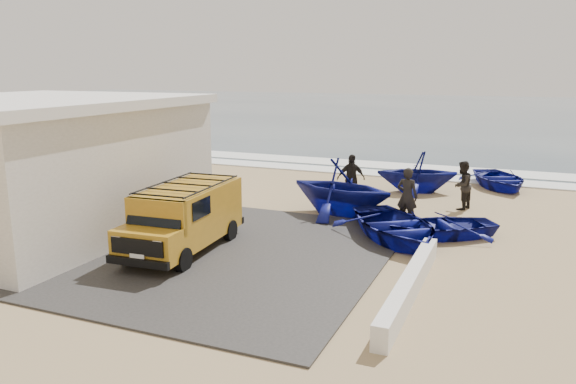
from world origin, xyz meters
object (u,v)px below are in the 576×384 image
(parapet, at_px, (410,285))
(boat_far_right, at_px, (499,179))
(boat_mid_left, at_px, (341,187))
(fisherman_middle, at_px, (462,185))
(boat_near_left, at_px, (395,226))
(boat_near_right, at_px, (441,226))
(van, at_px, (185,215))
(fisherman_back, at_px, (351,179))
(boat_far_left, at_px, (417,172))
(fisherman_front, at_px, (407,196))
(building, at_px, (35,164))

(parapet, distance_m, boat_far_right, 13.82)
(boat_mid_left, height_order, fisherman_middle, boat_mid_left)
(boat_near_left, height_order, boat_near_right, boat_near_left)
(van, relative_size, boat_near_left, 1.06)
(fisherman_back, bearing_deg, boat_mid_left, -117.23)
(boat_near_left, relative_size, boat_far_left, 1.31)
(boat_near_right, distance_m, fisherman_middle, 3.97)
(boat_near_right, bearing_deg, fisherman_front, -158.14)
(fisherman_middle, bearing_deg, fisherman_back, -60.86)
(building, distance_m, boat_far_right, 18.88)
(boat_mid_left, bearing_deg, boat_near_left, -120.32)
(van, relative_size, fisherman_middle, 2.54)
(building, bearing_deg, boat_far_right, 42.73)
(fisherman_back, bearing_deg, boat_far_right, 12.70)
(boat_mid_left, xyz_separation_m, fisherman_middle, (3.95, 2.54, -0.11))
(fisherman_front, bearing_deg, building, 33.38)
(building, distance_m, fisherman_middle, 15.08)
(building, relative_size, boat_far_right, 2.40)
(fisherman_back, bearing_deg, fisherman_middle, -23.92)
(boat_near_right, bearing_deg, boat_far_left, 165.91)
(van, bearing_deg, fisherman_front, 40.94)
(van, bearing_deg, boat_far_right, 54.74)
(van, height_order, boat_near_right, van)
(boat_mid_left, xyz_separation_m, boat_far_left, (1.87, 4.91, -0.14))
(boat_near_left, bearing_deg, fisherman_middle, 37.27)
(building, bearing_deg, fisherman_back, 40.95)
(boat_near_right, distance_m, boat_mid_left, 4.06)
(parapet, height_order, boat_near_right, boat_near_right)
(boat_far_left, distance_m, boat_far_right, 4.00)
(boat_far_right, bearing_deg, fisherman_back, -158.02)
(fisherman_front, bearing_deg, van, 53.26)
(boat_far_left, relative_size, fisherman_middle, 1.83)
(boat_near_left, distance_m, boat_mid_left, 3.43)
(boat_far_right, xyz_separation_m, fisherman_front, (-2.61, -7.64, 0.58))
(fisherman_back, bearing_deg, fisherman_front, -73.61)
(boat_near_right, xyz_separation_m, fisherman_middle, (0.19, 3.92, 0.56))
(building, xyz_separation_m, parapet, (12.50, -1.00, -1.89))
(building, relative_size, parapet, 1.57)
(parapet, height_order, fisherman_middle, fisherman_middle)
(fisherman_middle, bearing_deg, boat_near_right, 17.56)
(boat_far_left, distance_m, fisherman_middle, 3.16)
(van, distance_m, boat_mid_left, 6.39)
(boat_mid_left, height_order, boat_far_right, boat_mid_left)
(building, bearing_deg, parapet, -4.58)
(boat_near_left, height_order, fisherman_middle, fisherman_middle)
(parapet, height_order, boat_mid_left, boat_mid_left)
(boat_near_left, height_order, boat_mid_left, boat_mid_left)
(boat_near_right, height_order, boat_far_left, boat_far_left)
(boat_near_right, relative_size, fisherman_middle, 1.86)
(van, bearing_deg, parapet, -10.60)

